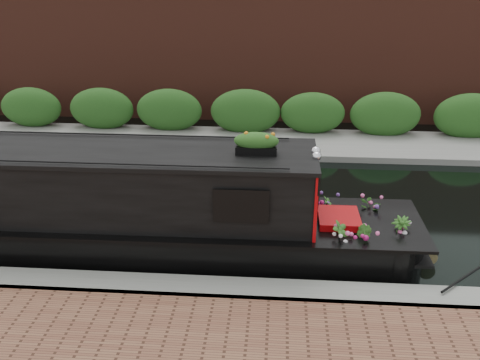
{
  "coord_description": "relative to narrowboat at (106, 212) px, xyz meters",
  "views": [
    {
      "loc": [
        1.19,
        -10.37,
        5.09
      ],
      "look_at": [
        0.44,
        -0.6,
        0.94
      ],
      "focal_mm": 40.0,
      "sensor_mm": 36.0,
      "label": 1
    }
  ],
  "objects": [
    {
      "name": "ground",
      "position": [
        1.9,
        1.84,
        -0.76
      ],
      "size": [
        80.0,
        80.0,
        0.0
      ],
      "primitive_type": "plane",
      "color": "black",
      "rests_on": "ground"
    },
    {
      "name": "rope_fender",
      "position": [
        5.81,
        0.0,
        -0.61
      ],
      "size": [
        0.29,
        0.31,
        0.29
      ],
      "primitive_type": "cylinder",
      "rotation": [
        1.57,
        0.0,
        0.0
      ],
      "color": "olive",
      "rests_on": "ground"
    },
    {
      "name": "far_brick_wall",
      "position": [
        1.9,
        9.04,
        -0.76
      ],
      "size": [
        40.0,
        1.0,
        8.0
      ],
      "primitive_type": "cube",
      "color": "#58281D",
      "rests_on": "ground"
    },
    {
      "name": "narrowboat",
      "position": [
        0.0,
        0.0,
        0.0
      ],
      "size": [
        10.85,
        1.97,
        2.55
      ],
      "rotation": [
        0.0,
        0.0,
        0.01
      ],
      "color": "black",
      "rests_on": "ground"
    },
    {
      "name": "far_hedge",
      "position": [
        1.9,
        6.94,
        -0.76
      ],
      "size": [
        40.0,
        1.1,
        2.8
      ],
      "primitive_type": "cube",
      "color": "#24531B",
      "rests_on": "ground"
    },
    {
      "name": "far_bank_path",
      "position": [
        1.9,
        6.04,
        -0.76
      ],
      "size": [
        40.0,
        2.4,
        0.34
      ],
      "primitive_type": "cube",
      "color": "gray",
      "rests_on": "ground"
    },
    {
      "name": "near_bank_coping",
      "position": [
        1.9,
        -1.46,
        -0.76
      ],
      "size": [
        40.0,
        0.6,
        0.5
      ],
      "primitive_type": "cube",
      "color": "gray",
      "rests_on": "ground"
    }
  ]
}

